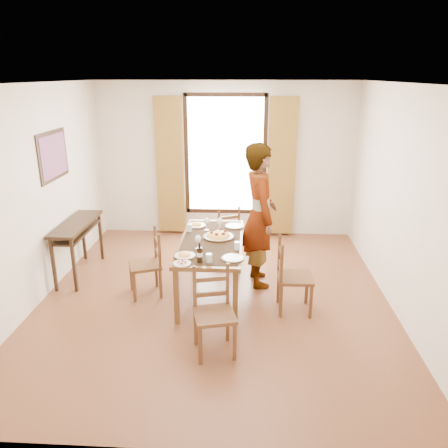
# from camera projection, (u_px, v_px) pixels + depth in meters

# --- Properties ---
(ground) EXTENTS (5.00, 5.00, 0.00)m
(ground) POSITION_uv_depth(u_px,v_px,m) (215.00, 297.00, 5.78)
(ground) COLOR #542C1A
(ground) RESTS_ON ground
(room_shell) EXTENTS (4.60, 5.10, 2.74)m
(room_shell) POSITION_uv_depth(u_px,v_px,m) (215.00, 181.00, 5.40)
(room_shell) COLOR silver
(room_shell) RESTS_ON ground
(console_table) EXTENTS (0.38, 1.20, 0.80)m
(console_table) POSITION_uv_depth(u_px,v_px,m) (77.00, 230.00, 6.24)
(console_table) COLOR black
(console_table) RESTS_ON ground
(dining_table) EXTENTS (0.80, 1.70, 0.76)m
(dining_table) POSITION_uv_depth(u_px,v_px,m) (211.00, 245.00, 5.68)
(dining_table) COLOR brown
(dining_table) RESTS_ON ground
(chair_west) EXTENTS (0.51, 0.51, 0.89)m
(chair_west) POSITION_uv_depth(u_px,v_px,m) (147.00, 265.00, 5.74)
(chair_west) COLOR #58331D
(chair_west) RESTS_ON ground
(chair_north) EXTENTS (0.51, 0.51, 0.87)m
(chair_north) POSITION_uv_depth(u_px,v_px,m) (226.00, 233.00, 6.92)
(chair_north) COLOR #58331D
(chair_north) RESTS_ON ground
(chair_south) EXTENTS (0.50, 0.50, 0.93)m
(chair_south) POSITION_uv_depth(u_px,v_px,m) (214.00, 314.00, 4.54)
(chair_south) COLOR #58331D
(chair_south) RESTS_ON ground
(chair_east) EXTENTS (0.42, 0.42, 0.94)m
(chair_east) POSITION_uv_depth(u_px,v_px,m) (292.00, 278.00, 5.32)
(chair_east) COLOR #58331D
(chair_east) RESTS_ON ground
(man) EXTENTS (0.90, 0.74, 1.97)m
(man) POSITION_uv_depth(u_px,v_px,m) (260.00, 216.00, 5.89)
(man) COLOR #909498
(man) RESTS_ON ground
(plate_sw) EXTENTS (0.27, 0.27, 0.05)m
(plate_sw) POSITION_uv_depth(u_px,v_px,m) (184.00, 254.00, 5.14)
(plate_sw) COLOR silver
(plate_sw) RESTS_ON dining_table
(plate_se) EXTENTS (0.27, 0.27, 0.05)m
(plate_se) POSITION_uv_depth(u_px,v_px,m) (233.00, 257.00, 5.07)
(plate_se) COLOR silver
(plate_se) RESTS_ON dining_table
(plate_nw) EXTENTS (0.27, 0.27, 0.05)m
(plate_nw) POSITION_uv_depth(u_px,v_px,m) (196.00, 224.00, 6.17)
(plate_nw) COLOR silver
(plate_nw) RESTS_ON dining_table
(plate_ne) EXTENTS (0.27, 0.27, 0.05)m
(plate_ne) POSITION_uv_depth(u_px,v_px,m) (235.00, 225.00, 6.14)
(plate_ne) COLOR silver
(plate_ne) RESTS_ON dining_table
(pasta_platter) EXTENTS (0.40, 0.40, 0.10)m
(pasta_platter) POSITION_uv_depth(u_px,v_px,m) (219.00, 234.00, 5.73)
(pasta_platter) COLOR #C86519
(pasta_platter) RESTS_ON dining_table
(caprese_plate) EXTENTS (0.20, 0.20, 0.04)m
(caprese_plate) POSITION_uv_depth(u_px,v_px,m) (182.00, 263.00, 4.94)
(caprese_plate) COLOR silver
(caprese_plate) RESTS_ON dining_table
(wine_glass_a) EXTENTS (0.08, 0.08, 0.18)m
(wine_glass_a) POSITION_uv_depth(u_px,v_px,m) (198.00, 242.00, 5.34)
(wine_glass_a) COLOR white
(wine_glass_a) RESTS_ON dining_table
(wine_glass_b) EXTENTS (0.08, 0.08, 0.18)m
(wine_glass_b) POSITION_uv_depth(u_px,v_px,m) (220.00, 224.00, 5.96)
(wine_glass_b) COLOR white
(wine_glass_b) RESTS_ON dining_table
(wine_glass_c) EXTENTS (0.08, 0.08, 0.18)m
(wine_glass_c) POSITION_uv_depth(u_px,v_px,m) (207.00, 224.00, 5.98)
(wine_glass_c) COLOR white
(wine_glass_c) RESTS_ON dining_table
(tumbler_a) EXTENTS (0.07, 0.07, 0.10)m
(tumbler_a) POSITION_uv_depth(u_px,v_px,m) (237.00, 246.00, 5.34)
(tumbler_a) COLOR silver
(tumbler_a) RESTS_ON dining_table
(tumbler_b) EXTENTS (0.07, 0.07, 0.10)m
(tumbler_b) POSITION_uv_depth(u_px,v_px,m) (190.00, 228.00, 5.96)
(tumbler_b) COLOR silver
(tumbler_b) RESTS_ON dining_table
(tumbler_c) EXTENTS (0.07, 0.07, 0.10)m
(tumbler_c) POSITION_uv_depth(u_px,v_px,m) (209.00, 258.00, 4.98)
(tumbler_c) COLOR silver
(tumbler_c) RESTS_ON dining_table
(wine_bottle) EXTENTS (0.07, 0.07, 0.25)m
(wine_bottle) POSITION_uv_depth(u_px,v_px,m) (200.00, 252.00, 4.95)
(wine_bottle) COLOR black
(wine_bottle) RESTS_ON dining_table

